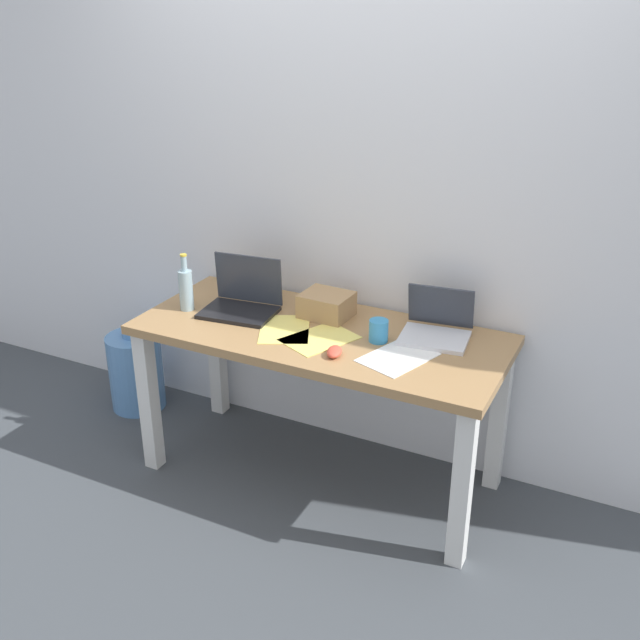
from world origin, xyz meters
TOP-DOWN VIEW (x-y plane):
  - ground_plane at (0.00, 0.00)m, footprint 8.00×8.00m
  - back_wall at (0.00, 0.40)m, footprint 5.20×0.08m
  - desk at (0.00, 0.00)m, footprint 1.60×0.68m
  - laptop_left at (-0.41, 0.03)m, footprint 0.35×0.28m
  - laptop_right at (0.47, 0.16)m, footprint 0.31×0.28m
  - beer_bottle at (-0.65, -0.06)m, footprint 0.06×0.06m
  - computer_mouse at (0.16, -0.19)m, footprint 0.08×0.11m
  - cardboard_box at (-0.04, 0.15)m, footprint 0.22×0.19m
  - coffee_mug at (0.26, 0.02)m, footprint 0.08×0.08m
  - paper_sheet_center at (0.04, -0.08)m, footprint 0.31×0.36m
  - paper_sheet_front_right at (0.39, -0.09)m, footprint 0.30×0.35m
  - paper_yellow_folder at (-0.14, -0.06)m, footprint 0.32×0.36m
  - water_cooler_jug at (-1.17, 0.13)m, footprint 0.29×0.29m

SIDE VIEW (x-z plane):
  - ground_plane at x=0.00m, z-range 0.00..0.00m
  - water_cooler_jug at x=-1.17m, z-range -0.02..0.44m
  - desk at x=0.00m, z-range 0.26..1.01m
  - paper_sheet_center at x=0.04m, z-range 0.75..0.75m
  - paper_sheet_front_right at x=0.39m, z-range 0.75..0.75m
  - paper_yellow_folder at x=-0.14m, z-range 0.75..0.75m
  - computer_mouse at x=0.16m, z-range 0.75..0.78m
  - laptop_right at x=0.47m, z-range 0.69..0.89m
  - coffee_mug at x=0.26m, z-range 0.75..0.84m
  - laptop_left at x=-0.41m, z-range 0.68..0.92m
  - cardboard_box at x=-0.04m, z-range 0.75..0.85m
  - beer_bottle at x=-0.65m, z-range 0.71..0.98m
  - back_wall at x=0.00m, z-range 0.00..2.60m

